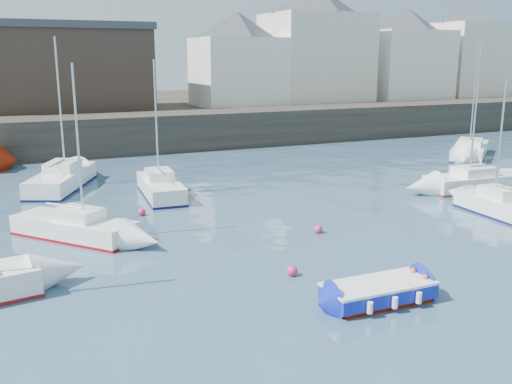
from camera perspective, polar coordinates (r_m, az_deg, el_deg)
name	(u,v)px	position (r m, az deg, el deg)	size (l,w,h in m)	color
water	(429,336)	(17.06, 16.93, -13.61)	(220.00, 220.00, 0.00)	#2D4760
quay_wall	(143,132)	(47.83, -11.21, 5.88)	(90.00, 5.00, 3.00)	#28231E
land_strip	(106,114)	(65.43, -14.73, 7.58)	(90.00, 32.00, 2.80)	#28231E
bldg_east_a	(316,44)	(61.32, 6.03, 14.51)	(13.36, 13.36, 11.80)	beige
bldg_east_b	(405,53)	(67.02, 14.66, 13.26)	(11.88, 11.88, 9.95)	white
bldg_east_c	(468,49)	(72.91, 20.41, 13.25)	(11.14, 11.14, 10.95)	beige
bldg_east_d	(238,58)	(56.94, -1.86, 13.21)	(11.14, 11.14, 8.95)	white
warehouse	(53,67)	(54.50, -19.67, 11.66)	(16.40, 10.40, 7.60)	#3D2D26
blue_dinghy	(379,291)	(18.60, 12.16, -9.69)	(3.56, 1.89, 0.68)	#821401
sailboat_b	(75,227)	(25.58, -17.69, -3.35)	(5.07, 5.53, 7.33)	white
sailboat_c	(501,206)	(30.05, 23.30, -1.32)	(1.80, 5.06, 6.58)	white
sailboat_d	(477,181)	(35.60, 21.27, 1.02)	(6.54, 2.45, 8.19)	white
sailboat_f	(161,187)	(32.03, -9.53, 0.51)	(2.24, 5.83, 7.43)	white
sailboat_g	(470,150)	(47.17, 20.60, 3.95)	(6.79, 6.35, 8.93)	white
sailboat_h	(62,179)	(35.35, -18.83, 1.25)	(4.76, 7.03, 8.68)	white
buoy_near	(292,276)	(20.47, 3.63, -8.35)	(0.39, 0.39, 0.39)	#DC2A66
buoy_mid	(318,233)	(25.32, 6.25, -4.08)	(0.38, 0.38, 0.38)	#DC2A66
buoy_far	(142,215)	(28.43, -11.34, -2.31)	(0.38, 0.38, 0.38)	#DC2A66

